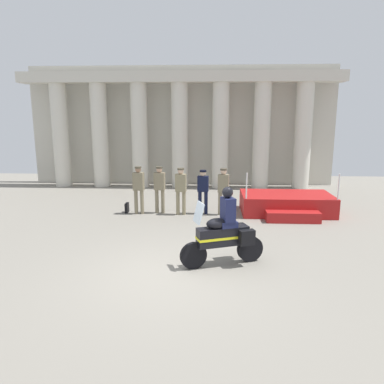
# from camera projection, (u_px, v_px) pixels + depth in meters

# --- Properties ---
(ground_plane) EXTENTS (28.00, 28.00, 0.00)m
(ground_plane) POSITION_uv_depth(u_px,v_px,m) (175.00, 273.00, 8.17)
(ground_plane) COLOR gray
(colonnade_backdrop) EXTENTS (15.54, 1.66, 5.99)m
(colonnade_backdrop) POSITION_uv_depth(u_px,v_px,m) (180.00, 124.00, 18.03)
(colonnade_backdrop) COLOR beige
(colonnade_backdrop) RESTS_ON ground_plane
(reviewing_stand) EXTENTS (3.26, 2.36, 1.61)m
(reviewing_stand) POSITION_uv_depth(u_px,v_px,m) (286.00, 204.00, 13.14)
(reviewing_stand) COLOR #A51919
(reviewing_stand) RESTS_ON ground_plane
(officer_in_row_0) EXTENTS (0.41, 0.27, 1.74)m
(officer_in_row_0) POSITION_uv_depth(u_px,v_px,m) (139.00, 186.00, 12.94)
(officer_in_row_0) COLOR #7A7056
(officer_in_row_0) RESTS_ON ground_plane
(officer_in_row_1) EXTENTS (0.41, 0.27, 1.72)m
(officer_in_row_1) POSITION_uv_depth(u_px,v_px,m) (160.00, 186.00, 13.06)
(officer_in_row_1) COLOR #7A7056
(officer_in_row_1) RESTS_ON ground_plane
(officer_in_row_2) EXTENTS (0.41, 0.27, 1.70)m
(officer_in_row_2) POSITION_uv_depth(u_px,v_px,m) (181.00, 187.00, 12.84)
(officer_in_row_2) COLOR #847A5B
(officer_in_row_2) RESTS_ON ground_plane
(officer_in_row_3) EXTENTS (0.41, 0.27, 1.61)m
(officer_in_row_3) POSITION_uv_depth(u_px,v_px,m) (203.00, 188.00, 12.97)
(officer_in_row_3) COLOR black
(officer_in_row_3) RESTS_ON ground_plane
(officer_in_row_4) EXTENTS (0.41, 0.27, 1.69)m
(officer_in_row_4) POSITION_uv_depth(u_px,v_px,m) (223.00, 188.00, 12.83)
(officer_in_row_4) COLOR #7A7056
(officer_in_row_4) RESTS_ON ground_plane
(motorcycle_with_rider) EXTENTS (2.00, 0.99, 1.90)m
(motorcycle_with_rider) POSITION_uv_depth(u_px,v_px,m) (226.00, 233.00, 8.48)
(motorcycle_with_rider) COLOR black
(motorcycle_with_rider) RESTS_ON ground_plane
(briefcase_on_ground) EXTENTS (0.10, 0.32, 0.36)m
(briefcase_on_ground) POSITION_uv_depth(u_px,v_px,m) (127.00, 208.00, 13.28)
(briefcase_on_ground) COLOR black
(briefcase_on_ground) RESTS_ON ground_plane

